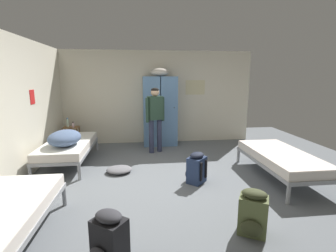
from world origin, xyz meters
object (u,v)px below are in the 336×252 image
Objects in this scene: backpack_olive at (253,213)px; lotion_bottle at (73,125)px; clothes_pile_grey at (119,170)px; backpack_black at (109,239)px; bed_right at (281,158)px; bed_left_rear at (69,146)px; bedding_heap at (65,138)px; backpack_navy at (196,168)px; water_bottle at (68,123)px; shelf_unit at (72,135)px; locker_bank at (160,110)px; person_traveler at (155,114)px.

lotion_bottle is at bearing 127.46° from backpack_olive.
backpack_black is at bearing -87.68° from clothes_pile_grey.
bed_right is 3.45× the size of backpack_black.
bedding_heap is (0.03, -0.29, 0.26)m from bed_left_rear.
backpack_navy is (2.46, -0.97, -0.38)m from bedding_heap.
bed_right is 4.16m from bedding_heap.
water_bottle is at bearing 150.82° from bed_right.
bed_left_rear is (0.25, -1.19, 0.04)m from shelf_unit.
lotion_bottle is (-4.25, 2.40, 0.25)m from bed_right.
shelf_unit is 4.04× the size of lotion_bottle.
shelf_unit is 4.48m from backpack_black.
lotion_bottle is (-2.25, -0.16, -0.34)m from locker_bank.
bed_left_rear is at bearing 153.16° from backpack_navy.
backpack_navy is 1.12× the size of clothes_pile_grey.
bedding_heap is at bearing 166.78° from bed_right.
locker_bank reaches higher than person_traveler.
shelf_unit is 1.04× the size of backpack_black.
shelf_unit is 0.36× the size of person_traveler.
bedding_heap is at bearing 113.16° from backpack_black.
locker_bank reaches higher than bed_left_rear.
water_bottle is (-4.40, 2.46, 0.30)m from bed_right.
bed_left_rear is (-2.07, -1.32, -0.59)m from locker_bank.
shelf_unit is 0.30× the size of bed_right.
bed_right is at bearing -51.98° from locker_bank.
bed_right is 3.39m from backpack_black.
locker_bank is 3.76× the size of backpack_black.
locker_bank is 3.76× the size of backpack_olive.
clothes_pile_grey is at bearing -54.42° from lotion_bottle.
locker_bank is at bearing 4.11° from lotion_bottle.
bed_right is (4.07, -1.25, 0.00)m from bed_left_rear.
shelf_unit is 0.30m from lotion_bottle.
water_bottle is (-2.40, -0.10, -0.29)m from locker_bank.
locker_bank is 2.43× the size of bedding_heap.
bed_left_rear is at bearing -162.09° from person_traveler.
lotion_bottle is (-0.21, 1.45, -0.01)m from bedding_heap.
person_traveler is at bearing 17.91° from bed_left_rear.
locker_bank is 1.09× the size of bed_left_rear.
person_traveler reaches higher than water_bottle.
bedding_heap is at bearing -79.48° from shelf_unit.
lotion_bottle is 2.28m from clothes_pile_grey.
lotion_bottle is 4.43m from backpack_black.
person_traveler reaches higher than lotion_bottle.
lotion_bottle is at bearing 150.57° from bed_right.
backpack_black is (-0.87, -4.35, -0.71)m from locker_bank.
bed_left_rear is 13.45× the size of lotion_bottle.
clothes_pile_grey is (-1.39, 0.62, -0.20)m from backpack_navy.
backpack_navy reaches higher than clothes_pile_grey.
shelf_unit reaches higher than backpack_olive.
backpack_black is (-0.70, -3.65, -0.70)m from person_traveler.
clothes_pile_grey is (1.08, -0.35, -0.58)m from bedding_heap.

